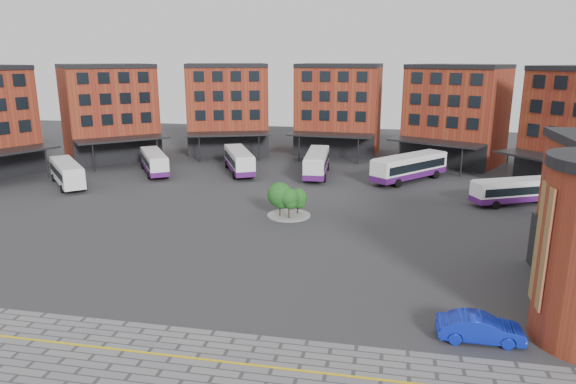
% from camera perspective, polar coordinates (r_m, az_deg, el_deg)
% --- Properties ---
extents(ground, '(160.00, 160.00, 0.00)m').
position_cam_1_polar(ground, '(41.58, -5.82, -7.36)').
color(ground, '#28282B').
rests_on(ground, ground).
extents(yellow_line, '(26.00, 0.15, 0.02)m').
position_cam_1_polar(yellow_line, '(29.18, -10.18, -17.74)').
color(yellow_line, gold).
rests_on(yellow_line, paving_zone).
extents(main_building, '(94.14, 42.48, 14.60)m').
position_cam_1_polar(main_building, '(77.23, -1.13, 8.53)').
color(main_building, maroon).
rests_on(main_building, ground).
extents(tree_island, '(4.40, 4.40, 3.59)m').
position_cam_1_polar(tree_island, '(51.18, -0.13, -0.72)').
color(tree_island, gray).
rests_on(tree_island, ground).
extents(bus_a, '(9.04, 9.48, 3.02)m').
position_cam_1_polar(bus_a, '(69.54, -23.36, 2.09)').
color(bus_a, white).
rests_on(bus_a, ground).
extents(bus_b, '(7.88, 10.28, 3.00)m').
position_cam_1_polar(bus_b, '(73.20, -14.65, 3.27)').
color(bus_b, white).
rests_on(bus_b, ground).
extents(bus_c, '(7.22, 11.34, 3.19)m').
position_cam_1_polar(bus_c, '(71.55, -5.47, 3.51)').
color(bus_c, white).
rests_on(bus_c, ground).
extents(bus_d, '(3.46, 11.78, 3.28)m').
position_cam_1_polar(bus_d, '(69.51, 3.22, 3.27)').
color(bus_d, white).
rests_on(bus_d, ground).
extents(bus_e, '(9.98, 11.08, 3.42)m').
position_cam_1_polar(bus_e, '(68.14, 13.36, 2.72)').
color(bus_e, white).
rests_on(bus_e, ground).
extents(bus_f, '(10.06, 6.36, 2.82)m').
position_cam_1_polar(bus_f, '(61.02, 24.00, 0.13)').
color(bus_f, white).
rests_on(bus_f, ground).
extents(blue_car, '(4.80, 1.75, 1.57)m').
position_cam_1_polar(blue_car, '(31.86, 20.57, -13.97)').
color(blue_car, '#0D20AE').
rests_on(blue_car, ground).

